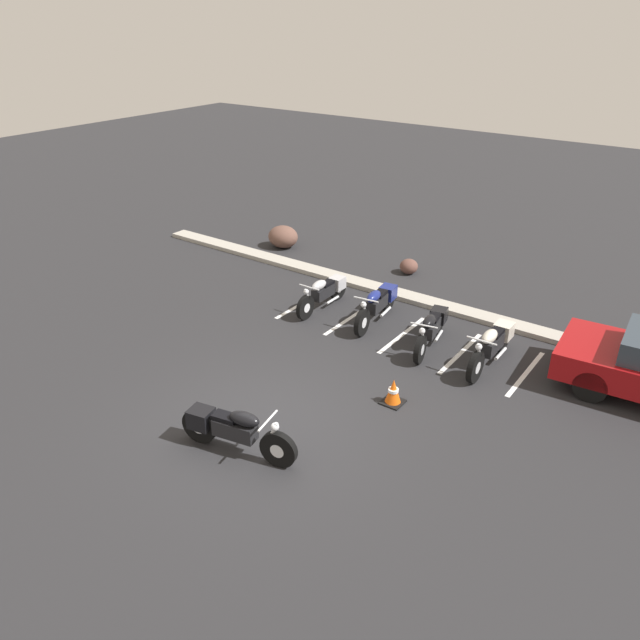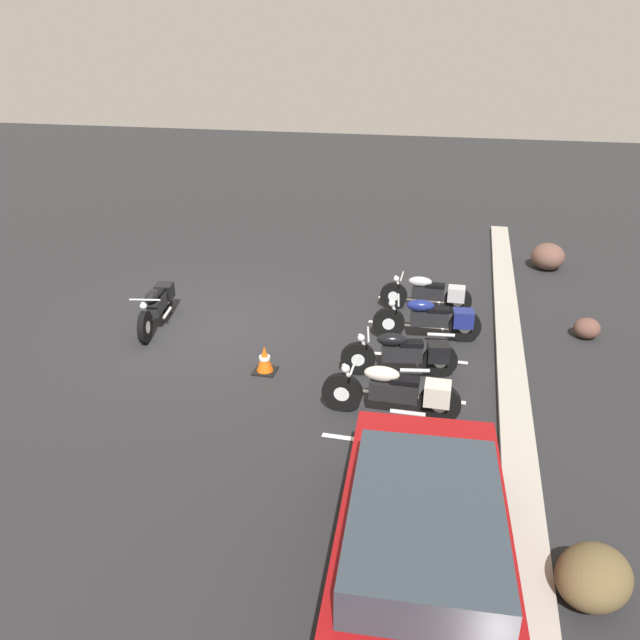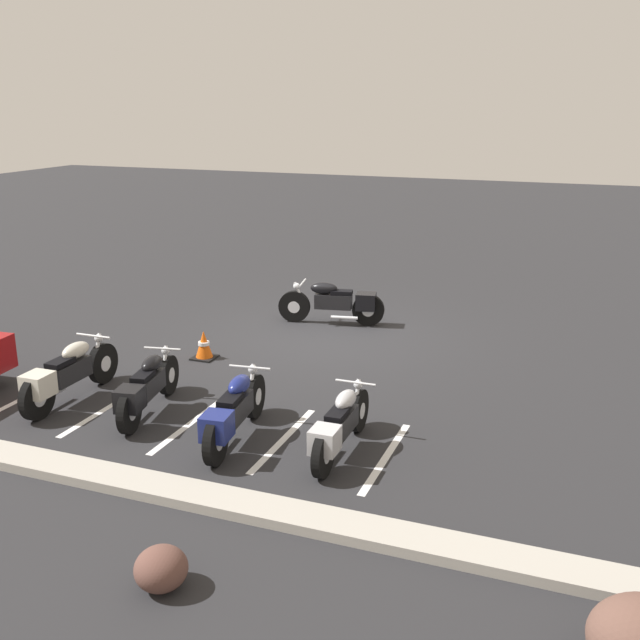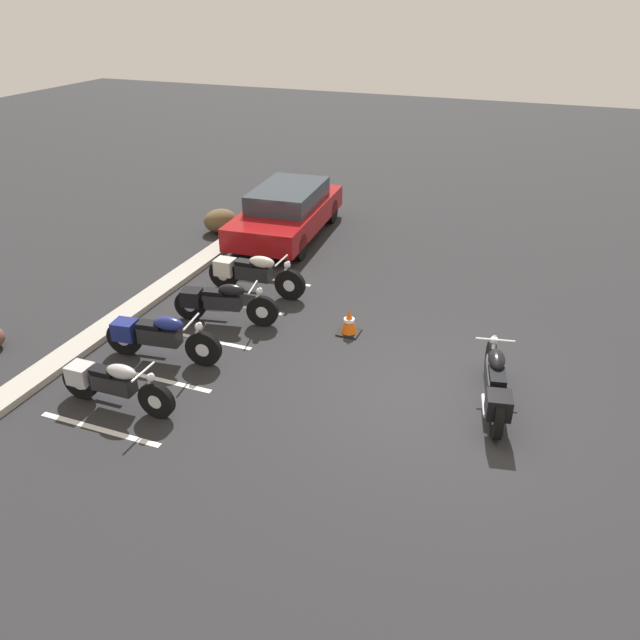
{
  "view_description": "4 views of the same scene",
  "coord_description": "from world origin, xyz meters",
  "px_view_note": "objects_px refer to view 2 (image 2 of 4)",
  "views": [
    {
      "loc": [
        6.19,
        -6.84,
        6.71
      ],
      "look_at": [
        -0.38,
        2.27,
        1.05
      ],
      "focal_mm": 35.0,
      "sensor_mm": 36.0,
      "label": 1
    },
    {
      "loc": [
        10.95,
        5.22,
        5.45
      ],
      "look_at": [
        0.73,
        2.77,
        0.75
      ],
      "focal_mm": 35.0,
      "sensor_mm": 36.0,
      "label": 2
    },
    {
      "loc": [
        -4.84,
        12.87,
        4.42
      ],
      "look_at": [
        -0.21,
        0.81,
        0.58
      ],
      "focal_mm": 42.0,
      "sensor_mm": 36.0,
      "label": 3
    },
    {
      "loc": [
        -8.18,
        -1.23,
        5.78
      ],
      "look_at": [
        0.72,
        2.21,
        0.64
      ],
      "focal_mm": 35.0,
      "sensor_mm": 36.0,
      "label": 4
    }
  ],
  "objects_px": {
    "parked_bike_0": "(430,294)",
    "traffic_cone": "(265,360)",
    "landscape_rock_0": "(587,328)",
    "parked_bike_2": "(405,354)",
    "motorcycle_black_featured": "(157,304)",
    "landscape_rock_1": "(594,577)",
    "parked_bike_3": "(398,392)",
    "landscape_rock_2": "(548,256)",
    "parked_bike_1": "(432,319)",
    "car_red": "(423,544)"
  },
  "relations": [
    {
      "from": "parked_bike_2",
      "to": "car_red",
      "type": "bearing_deg",
      "value": 87.62
    },
    {
      "from": "landscape_rock_0",
      "to": "car_red",
      "type": "bearing_deg",
      "value": -20.51
    },
    {
      "from": "parked_bike_0",
      "to": "traffic_cone",
      "type": "relative_size",
      "value": 3.93
    },
    {
      "from": "landscape_rock_2",
      "to": "traffic_cone",
      "type": "height_order",
      "value": "landscape_rock_2"
    },
    {
      "from": "parked_bike_1",
      "to": "traffic_cone",
      "type": "relative_size",
      "value": 4.2
    },
    {
      "from": "parked_bike_1",
      "to": "parked_bike_2",
      "type": "bearing_deg",
      "value": 70.27
    },
    {
      "from": "car_red",
      "to": "landscape_rock_1",
      "type": "xyz_separation_m",
      "value": [
        -0.34,
        1.78,
        -0.37
      ]
    },
    {
      "from": "parked_bike_2",
      "to": "parked_bike_3",
      "type": "relative_size",
      "value": 0.93
    },
    {
      "from": "parked_bike_0",
      "to": "landscape_rock_2",
      "type": "xyz_separation_m",
      "value": [
        -3.55,
        2.77,
        -0.08
      ]
    },
    {
      "from": "parked_bike_0",
      "to": "parked_bike_1",
      "type": "bearing_deg",
      "value": 95.3
    },
    {
      "from": "parked_bike_2",
      "to": "landscape_rock_1",
      "type": "bearing_deg",
      "value": 108.48
    },
    {
      "from": "motorcycle_black_featured",
      "to": "parked_bike_3",
      "type": "xyz_separation_m",
      "value": [
        2.39,
        5.32,
        0.01
      ]
    },
    {
      "from": "parked_bike_3",
      "to": "landscape_rock_2",
      "type": "bearing_deg",
      "value": -111.01
    },
    {
      "from": "car_red",
      "to": "landscape_rock_2",
      "type": "xyz_separation_m",
      "value": [
        -11.36,
        2.29,
        -0.34
      ]
    },
    {
      "from": "parked_bike_0",
      "to": "parked_bike_1",
      "type": "xyz_separation_m",
      "value": [
        1.44,
        0.15,
        0.03
      ]
    },
    {
      "from": "parked_bike_3",
      "to": "car_red",
      "type": "xyz_separation_m",
      "value": [
        3.4,
        0.67,
        0.22
      ]
    },
    {
      "from": "parked_bike_2",
      "to": "parked_bike_1",
      "type": "bearing_deg",
      "value": -113.52
    },
    {
      "from": "car_red",
      "to": "traffic_cone",
      "type": "height_order",
      "value": "car_red"
    },
    {
      "from": "parked_bike_2",
      "to": "landscape_rock_1",
      "type": "xyz_separation_m",
      "value": [
        4.44,
        2.48,
        -0.13
      ]
    },
    {
      "from": "landscape_rock_1",
      "to": "motorcycle_black_featured",
      "type": "bearing_deg",
      "value": -125.04
    },
    {
      "from": "parked_bike_1",
      "to": "landscape_rock_2",
      "type": "height_order",
      "value": "parked_bike_1"
    },
    {
      "from": "landscape_rock_0",
      "to": "traffic_cone",
      "type": "distance_m",
      "value": 6.49
    },
    {
      "from": "motorcycle_black_featured",
      "to": "car_red",
      "type": "distance_m",
      "value": 8.33
    },
    {
      "from": "landscape_rock_1",
      "to": "landscape_rock_2",
      "type": "height_order",
      "value": "landscape_rock_2"
    },
    {
      "from": "landscape_rock_1",
      "to": "landscape_rock_2",
      "type": "relative_size",
      "value": 0.94
    },
    {
      "from": "parked_bike_1",
      "to": "landscape_rock_0",
      "type": "height_order",
      "value": "parked_bike_1"
    },
    {
      "from": "parked_bike_0",
      "to": "traffic_cone",
      "type": "height_order",
      "value": "parked_bike_0"
    },
    {
      "from": "landscape_rock_0",
      "to": "parked_bike_2",
      "type": "bearing_deg",
      "value": -54.78
    },
    {
      "from": "car_red",
      "to": "parked_bike_3",
      "type": "bearing_deg",
      "value": 6.93
    },
    {
      "from": "parked_bike_0",
      "to": "landscape_rock_1",
      "type": "relative_size",
      "value": 2.26
    },
    {
      "from": "parked_bike_1",
      "to": "car_red",
      "type": "relative_size",
      "value": 0.48
    },
    {
      "from": "parked_bike_0",
      "to": "landscape_rock_2",
      "type": "bearing_deg",
      "value": -128.44
    },
    {
      "from": "parked_bike_3",
      "to": "car_red",
      "type": "bearing_deg",
      "value": 100.43
    },
    {
      "from": "parked_bike_0",
      "to": "parked_bike_3",
      "type": "bearing_deg",
      "value": 87.21
    },
    {
      "from": "parked_bike_3",
      "to": "traffic_cone",
      "type": "distance_m",
      "value": 2.67
    },
    {
      "from": "parked_bike_2",
      "to": "car_red",
      "type": "height_order",
      "value": "car_red"
    },
    {
      "from": "parked_bike_2",
      "to": "landscape_rock_0",
      "type": "bearing_deg",
      "value": -155.51
    },
    {
      "from": "parked_bike_2",
      "to": "landscape_rock_0",
      "type": "xyz_separation_m",
      "value": [
        -2.39,
        3.38,
        -0.22
      ]
    },
    {
      "from": "traffic_cone",
      "to": "car_red",
      "type": "bearing_deg",
      "value": 36.15
    },
    {
      "from": "traffic_cone",
      "to": "landscape_rock_0",
      "type": "bearing_deg",
      "value": 115.97
    },
    {
      "from": "traffic_cone",
      "to": "landscape_rock_1",
      "type": "bearing_deg",
      "value": 51.12
    },
    {
      "from": "car_red",
      "to": "landscape_rock_0",
      "type": "height_order",
      "value": "car_red"
    },
    {
      "from": "parked_bike_2",
      "to": "parked_bike_3",
      "type": "height_order",
      "value": "parked_bike_3"
    },
    {
      "from": "motorcycle_black_featured",
      "to": "landscape_rock_1",
      "type": "bearing_deg",
      "value": 43.86
    },
    {
      "from": "motorcycle_black_featured",
      "to": "car_red",
      "type": "height_order",
      "value": "car_red"
    },
    {
      "from": "parked_bike_0",
      "to": "landscape_rock_0",
      "type": "distance_m",
      "value": 3.24
    },
    {
      "from": "parked_bike_0",
      "to": "landscape_rock_0",
      "type": "relative_size",
      "value": 3.91
    },
    {
      "from": "landscape_rock_0",
      "to": "landscape_rock_1",
      "type": "relative_size",
      "value": 0.58
    },
    {
      "from": "landscape_rock_0",
      "to": "parked_bike_3",
      "type": "bearing_deg",
      "value": -41.6
    },
    {
      "from": "parked_bike_1",
      "to": "landscape_rock_1",
      "type": "relative_size",
      "value": 2.41
    }
  ]
}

